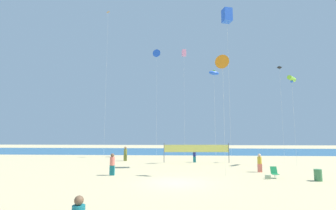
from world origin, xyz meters
name	(u,v)px	position (x,y,z in m)	size (l,w,h in m)	color
ground_plane	(177,183)	(0.00, 0.00, 0.00)	(120.00, 120.00, 0.00)	#D1BC89
ocean_band	(180,151)	(0.00, 32.64, 0.00)	(120.00, 20.00, 0.01)	#28608C
beachgoer_mustard_shirt	(260,162)	(7.66, 5.44, 0.90)	(0.39, 0.39, 1.69)	#EA7260
beachgoer_navy_shirt	(194,156)	(2.00, 12.91, 0.84)	(0.36, 0.36, 1.57)	#19727A
beachgoer_olive_shirt	(125,153)	(-7.03, 14.15, 1.00)	(0.43, 0.43, 1.86)	olive
beachgoer_coral_shirt	(112,164)	(-5.59, 2.97, 0.99)	(0.42, 0.42, 1.85)	#19727A
folding_beach_chair	(274,172)	(7.87, 2.43, 0.47)	(0.52, 0.65, 0.89)	#1E8C4C
trash_barrel	(318,175)	(10.68, 1.32, 0.43)	(0.55, 0.55, 0.87)	#3F7F4C
volleyball_net	(196,149)	(2.23, 12.67, 1.64)	(8.12, 0.46, 2.40)	#4C4C51
beach_handbag	(268,177)	(7.16, 1.92, 0.16)	(0.39, 0.20, 0.31)	#99B28C
kite_blue_delta	(157,54)	(-3.42, 19.07, 16.17)	(1.30, 0.65, 16.82)	silver
kite_black_diamond	(280,70)	(13.01, 12.98, 11.70)	(0.67, 0.67, 12.19)	silver
kite_pink_box	(184,53)	(0.88, 19.77, 16.42)	(0.73, 0.73, 16.98)	silver
kite_orange_diamond	(108,19)	(-10.19, 14.89, 20.05)	(0.65, 0.65, 21.38)	silver
kite_blue_inflatable	(214,73)	(4.47, 11.63, 11.02)	(1.46, 0.93, 11.42)	silver
kite_lime_tube	(292,79)	(13.34, 10.52, 9.94)	(1.54, 1.72, 10.23)	silver
kite_orange_delta	(223,62)	(4.10, 3.23, 9.89)	(1.34, 0.90, 10.53)	silver
kite_blue_box	(227,16)	(5.59, 8.12, 16.75)	(1.17, 1.17, 17.52)	silver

